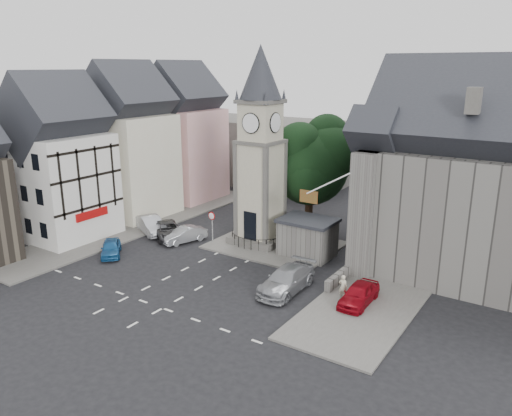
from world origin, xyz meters
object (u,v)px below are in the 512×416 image
Objects in this scene: clock_tower at (260,149)px; car_east_red at (359,294)px; stone_shelter at (308,237)px; pedestrian at (343,287)px; car_west_blue at (111,248)px.

clock_tower is 4.00× the size of car_east_red.
stone_shelter reaches higher than car_east_red.
clock_tower reaches higher than car_east_red.
stone_shelter reaches higher than pedestrian.
stone_shelter is 15.70m from car_west_blue.
clock_tower reaches higher than car_west_blue.
clock_tower is 9.81× the size of pedestrian.
clock_tower is at bearing 2.04° from car_west_blue.
car_west_blue is at bearing 10.74° from pedestrian.
clock_tower is 13.99m from pedestrian.
car_west_blue is 18.89m from pedestrian.
clock_tower is 3.78× the size of stone_shelter.
car_east_red is (6.70, -5.66, -0.86)m from stone_shelter.
stone_shelter is 8.82m from car_east_red.
stone_shelter is at bearing -5.84° from clock_tower.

